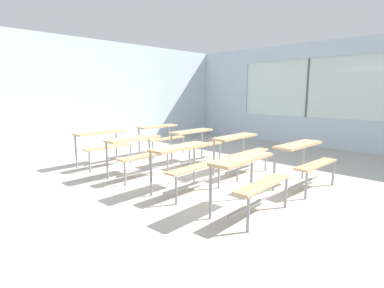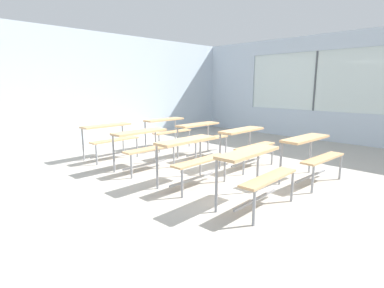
% 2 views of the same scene
% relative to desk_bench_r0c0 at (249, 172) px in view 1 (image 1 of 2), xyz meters
% --- Properties ---
extents(ground, '(10.00, 9.00, 0.05)m').
position_rel_desk_bench_r0c0_xyz_m(ground, '(0.55, 1.19, -0.59)').
color(ground, '#ADA89E').
extents(wall_back, '(10.00, 0.12, 3.00)m').
position_rel_desk_bench_r0c0_xyz_m(wall_back, '(0.55, 5.69, 0.94)').
color(wall_back, silver).
rests_on(wall_back, ground).
extents(wall_right, '(0.12, 9.00, 3.00)m').
position_rel_desk_bench_r0c0_xyz_m(wall_right, '(5.55, 1.05, 0.88)').
color(wall_right, silver).
rests_on(wall_right, ground).
extents(desk_bench_r0c0, '(1.13, 0.64, 0.74)m').
position_rel_desk_bench_r0c0_xyz_m(desk_bench_r0c0, '(0.00, 0.00, 0.00)').
color(desk_bench_r0c0, tan).
rests_on(desk_bench_r0c0, ground).
extents(desk_bench_r0c1, '(1.12, 0.63, 0.74)m').
position_rel_desk_bench_r0c0_xyz_m(desk_bench_r0c1, '(1.54, -0.06, 0.00)').
color(desk_bench_r0c1, tan).
rests_on(desk_bench_r0c1, ground).
extents(desk_bench_r1c0, '(1.12, 0.62, 0.74)m').
position_rel_desk_bench_r0c0_xyz_m(desk_bench_r1c0, '(0.01, 1.21, 0.00)').
color(desk_bench_r1c0, tan).
rests_on(desk_bench_r1c0, ground).
extents(desk_bench_r1c1, '(1.11, 0.61, 0.74)m').
position_rel_desk_bench_r0c0_xyz_m(desk_bench_r1c1, '(1.56, 1.24, 0.00)').
color(desk_bench_r1c1, tan).
rests_on(desk_bench_r1c1, ground).
extents(desk_bench_r2c0, '(1.12, 0.62, 0.74)m').
position_rel_desk_bench_r0c0_xyz_m(desk_bench_r2c0, '(-0.00, 2.49, 0.00)').
color(desk_bench_r2c0, tan).
rests_on(desk_bench_r2c0, ground).
extents(desk_bench_r2c1, '(1.11, 0.60, 0.74)m').
position_rel_desk_bench_r0c0_xyz_m(desk_bench_r2c1, '(1.55, 2.44, 0.00)').
color(desk_bench_r2c1, tan).
rests_on(desk_bench_r2c1, ground).
extents(desk_bench_r3c0, '(1.12, 0.62, 0.74)m').
position_rel_desk_bench_r0c0_xyz_m(desk_bench_r3c0, '(-0.01, 3.74, 0.00)').
color(desk_bench_r3c0, tan).
rests_on(desk_bench_r3c0, ground).
extents(desk_bench_r3c1, '(1.10, 0.59, 0.74)m').
position_rel_desk_bench_r0c0_xyz_m(desk_bench_r3c1, '(1.62, 3.74, 0.00)').
color(desk_bench_r3c1, tan).
rests_on(desk_bench_r3c1, ground).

